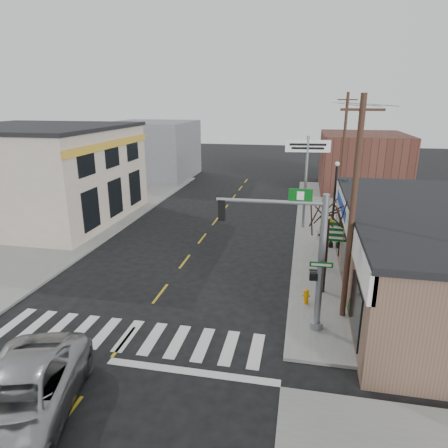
% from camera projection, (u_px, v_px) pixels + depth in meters
% --- Properties ---
extents(ground, '(140.00, 140.00, 0.00)m').
position_uv_depth(ground, '(124.00, 341.00, 15.14)').
color(ground, black).
rests_on(ground, ground).
extents(sidewalk_right, '(6.00, 38.00, 0.13)m').
position_uv_depth(sidewalk_right, '(342.00, 242.00, 25.60)').
color(sidewalk_right, slate).
rests_on(sidewalk_right, ground).
extents(sidewalk_left, '(6.00, 38.00, 0.13)m').
position_uv_depth(sidewalk_left, '(86.00, 225.00, 28.98)').
color(sidewalk_left, slate).
rests_on(sidewalk_left, ground).
extents(center_line, '(0.12, 56.00, 0.01)m').
position_uv_depth(center_line, '(185.00, 261.00, 22.63)').
color(center_line, gold).
rests_on(center_line, ground).
extents(crosswalk, '(11.00, 2.20, 0.01)m').
position_uv_depth(crosswalk, '(128.00, 336.00, 15.52)').
color(crosswalk, silver).
rests_on(crosswalk, ground).
extents(left_building, '(12.00, 12.00, 6.80)m').
position_uv_depth(left_building, '(39.00, 175.00, 29.67)').
color(left_building, '#BFB19F').
rests_on(left_building, ground).
extents(bldg_distant_right, '(8.00, 10.00, 5.60)m').
position_uv_depth(bldg_distant_right, '(362.00, 162.00, 40.13)').
color(bldg_distant_right, '#552F27').
rests_on(bldg_distant_right, ground).
extents(bldg_distant_left, '(9.00, 10.00, 6.40)m').
position_uv_depth(bldg_distant_left, '(153.00, 150.00, 46.20)').
color(bldg_distant_left, slate).
rests_on(bldg_distant_left, ground).
extents(suv, '(4.25, 6.54, 1.67)m').
position_uv_depth(suv, '(18.00, 401.00, 10.99)').
color(suv, '#999A9E').
rests_on(suv, ground).
extents(traffic_signal_pole, '(4.42, 0.37, 5.60)m').
position_uv_depth(traffic_signal_pole, '(304.00, 248.00, 14.93)').
color(traffic_signal_pole, gray).
rests_on(traffic_signal_pole, sidewalk_right).
extents(guide_sign, '(1.61, 0.14, 2.82)m').
position_uv_depth(guide_sign, '(337.00, 237.00, 20.65)').
color(guide_sign, '#442C1F').
rests_on(guide_sign, sidewalk_right).
extents(fire_hydrant, '(0.22, 0.22, 0.69)m').
position_uv_depth(fire_hydrant, '(306.00, 296.00, 17.60)').
color(fire_hydrant, '#D37F02').
rests_on(fire_hydrant, sidewalk_right).
extents(ped_crossing_sign, '(1.13, 0.08, 2.90)m').
position_uv_depth(ped_crossing_sign, '(329.00, 234.00, 20.75)').
color(ped_crossing_sign, gray).
rests_on(ped_crossing_sign, sidewalk_right).
extents(lamp_post, '(0.68, 0.53, 5.24)m').
position_uv_depth(lamp_post, '(335.00, 199.00, 23.56)').
color(lamp_post, black).
rests_on(lamp_post, sidewalk_right).
extents(dance_center_sign, '(2.99, 0.19, 6.36)m').
position_uv_depth(dance_center_sign, '(307.00, 159.00, 26.89)').
color(dance_center_sign, gray).
rests_on(dance_center_sign, sidewalk_right).
extents(bare_tree, '(2.66, 2.66, 5.33)m').
position_uv_depth(bare_tree, '(329.00, 205.00, 17.59)').
color(bare_tree, black).
rests_on(bare_tree, sidewalk_right).
extents(shrub_front, '(1.41, 1.41, 1.06)m').
position_uv_depth(shrub_front, '(365.00, 309.00, 16.21)').
color(shrub_front, '#1D3313').
rests_on(shrub_front, sidewalk_right).
extents(shrub_back, '(1.14, 1.14, 0.85)m').
position_uv_depth(shrub_back, '(388.00, 262.00, 21.17)').
color(shrub_back, black).
rests_on(shrub_back, sidewalk_right).
extents(utility_pole_near, '(1.55, 0.23, 8.89)m').
position_uv_depth(utility_pole_near, '(353.00, 210.00, 15.42)').
color(utility_pole_near, '#493D26').
rests_on(utility_pole_near, sidewalk_right).
extents(utility_pole_far, '(1.61, 0.24, 9.25)m').
position_uv_depth(utility_pole_far, '(343.00, 148.00, 33.60)').
color(utility_pole_far, '#3A211A').
rests_on(utility_pole_far, sidewalk_right).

